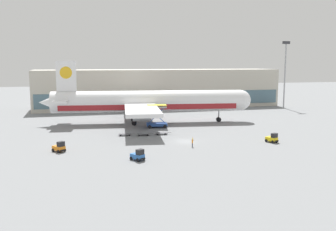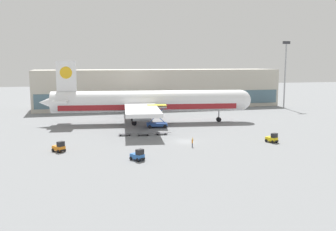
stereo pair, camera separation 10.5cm
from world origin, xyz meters
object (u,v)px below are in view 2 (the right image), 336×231
(scissor_lift_loader, at_px, (157,119))
(baggage_dolly_third, at_px, (161,133))
(airplane_main, at_px, (146,102))
(baggage_tug_foreground, at_px, (59,147))
(ground_crew_near, at_px, (192,142))
(traffic_cone_near, at_px, (193,139))
(baggage_dolly_lead, at_px, (125,134))
(baggage_dolly_second, at_px, (143,134))
(baggage_tug_mid, at_px, (138,155))
(baggage_tug_far, at_px, (272,138))
(light_mast, at_px, (285,70))

(scissor_lift_loader, bearing_deg, baggage_dolly_third, -89.19)
(airplane_main, xyz_separation_m, baggage_tug_foreground, (-22.28, -28.64, -4.96))
(ground_crew_near, bearing_deg, traffic_cone_near, 6.20)
(airplane_main, bearing_deg, traffic_cone_near, -70.42)
(scissor_lift_loader, bearing_deg, baggage_dolly_lead, -129.42)
(scissor_lift_loader, relative_size, baggage_dolly_second, 1.56)
(baggage_tug_mid, distance_m, traffic_cone_near, 19.79)
(baggage_tug_far, bearing_deg, scissor_lift_loader, -164.85)
(airplane_main, distance_m, baggage_tug_far, 37.85)
(baggage_tug_foreground, height_order, baggage_dolly_second, baggage_tug_foreground)
(scissor_lift_loader, bearing_deg, light_mast, 35.13)
(baggage_dolly_lead, bearing_deg, baggage_tug_mid, -86.12)
(light_mast, bearing_deg, baggage_dolly_lead, -149.75)
(scissor_lift_loader, distance_m, baggage_dolly_second, 11.30)
(light_mast, xyz_separation_m, ground_crew_near, (-52.45, -52.14, -12.92))
(scissor_lift_loader, relative_size, ground_crew_near, 3.41)
(traffic_cone_near, bearing_deg, baggage_dolly_lead, 147.24)
(airplane_main, relative_size, baggage_dolly_lead, 15.39)
(baggage_dolly_second, height_order, ground_crew_near, ground_crew_near)
(airplane_main, bearing_deg, baggage_dolly_third, -81.71)
(scissor_lift_loader, xyz_separation_m, baggage_tug_foreground, (-23.66, -21.29, -1.33))
(light_mast, relative_size, baggage_tug_far, 8.64)
(light_mast, bearing_deg, traffic_cone_near, -137.66)
(airplane_main, height_order, baggage_tug_far, airplane_main)
(baggage_tug_foreground, relative_size, ground_crew_near, 1.62)
(airplane_main, relative_size, baggage_tug_foreground, 20.78)
(airplane_main, xyz_separation_m, baggage_tug_mid, (-9.07, -38.51, -4.96))
(baggage_tug_mid, xyz_separation_m, baggage_dolly_lead, (0.91, 22.27, -0.49))
(baggage_tug_mid, xyz_separation_m, traffic_cone_near, (14.36, 13.62, -0.53))
(baggage_dolly_second, distance_m, ground_crew_near, 15.82)
(baggage_dolly_lead, distance_m, baggage_dolly_third, 8.42)
(baggage_tug_mid, relative_size, baggage_dolly_lead, 0.75)
(airplane_main, distance_m, scissor_lift_loader, 8.31)
(baggage_tug_mid, bearing_deg, traffic_cone_near, 99.86)
(light_mast, height_order, ground_crew_near, light_mast)
(baggage_tug_far, xyz_separation_m, ground_crew_near, (-17.61, 0.05, 0.13))
(baggage_dolly_third, bearing_deg, baggage_dolly_second, -174.63)
(scissor_lift_loader, height_order, baggage_dolly_third, scissor_lift_loader)
(light_mast, height_order, traffic_cone_near, light_mast)
(ground_crew_near, distance_m, traffic_cone_near, 6.72)
(baggage_tug_far, bearing_deg, ground_crew_near, -114.00)
(baggage_tug_far, bearing_deg, baggage_tug_mid, -100.18)
(airplane_main, bearing_deg, baggage_tug_far, -48.86)
(baggage_tug_far, bearing_deg, baggage_dolly_second, -143.59)
(baggage_dolly_second, relative_size, ground_crew_near, 2.19)
(baggage_dolly_second, bearing_deg, airplane_main, 83.01)
(traffic_cone_near, bearing_deg, baggage_dolly_second, 140.12)
(baggage_tug_far, relative_size, traffic_cone_near, 3.98)
(scissor_lift_loader, bearing_deg, ground_crew_near, -78.23)
(traffic_cone_near, bearing_deg, baggage_tug_foreground, -172.26)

